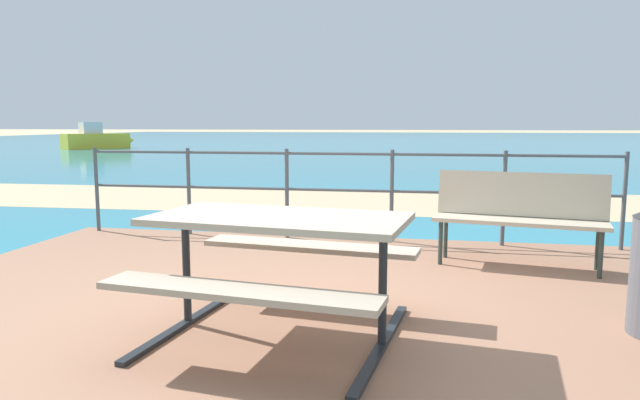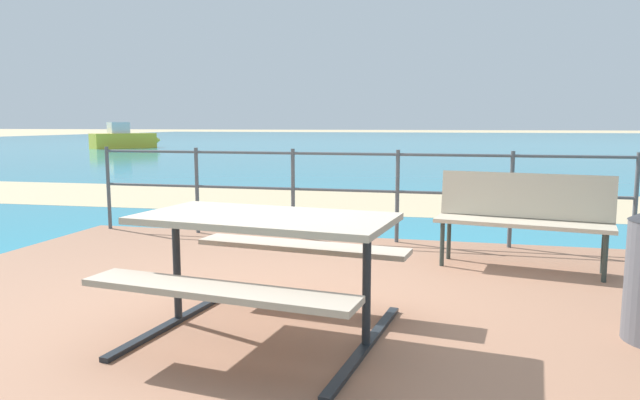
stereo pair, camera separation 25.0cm
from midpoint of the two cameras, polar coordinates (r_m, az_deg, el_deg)
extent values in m
plane|color=tan|center=(4.15, -5.08, -11.38)|extent=(240.00, 240.00, 0.00)
cube|color=#996B51|center=(4.14, -5.08, -10.99)|extent=(6.40, 5.20, 0.06)
cube|color=teal|center=(43.81, 9.09, 5.78)|extent=(90.00, 90.00, 0.01)
cube|color=tan|center=(9.99, 4.24, -0.12)|extent=(54.07, 4.62, 0.01)
cube|color=tan|center=(3.43, -6.26, -1.89)|extent=(1.61, 0.97, 0.04)
cube|color=tan|center=(3.00, -10.70, -9.02)|extent=(1.54, 0.46, 0.04)
cube|color=tan|center=(4.00, -2.85, -4.66)|extent=(1.54, 0.46, 0.04)
cylinder|color=#1E2328|center=(3.81, -15.05, -6.74)|extent=(0.06, 0.06, 0.73)
cube|color=#1E2328|center=(3.91, -14.87, -11.69)|extent=(0.24, 1.40, 0.03)
cylinder|color=#1E2328|center=(3.31, 4.11, -8.68)|extent=(0.06, 0.06, 0.73)
cube|color=#1E2328|center=(3.42, 4.05, -14.28)|extent=(0.24, 1.40, 0.03)
cube|color=#BCAD93|center=(5.38, 17.98, -2.04)|extent=(1.54, 0.67, 0.04)
cube|color=#BCAD93|center=(5.53, 18.19, 0.54)|extent=(1.48, 0.35, 0.41)
cylinder|color=#2D3833|center=(5.35, 10.64, -4.14)|extent=(0.04, 0.04, 0.42)
cylinder|color=#2D3833|center=(5.64, 11.21, -3.55)|extent=(0.04, 0.04, 0.42)
cylinder|color=#2D3833|center=(5.28, 25.04, -4.90)|extent=(0.04, 0.04, 0.42)
cylinder|color=#2D3833|center=(5.57, 24.85, -4.26)|extent=(0.04, 0.04, 0.42)
cylinder|color=#4C5156|center=(7.43, -22.31, 1.00)|extent=(0.04, 0.04, 1.01)
cylinder|color=#4C5156|center=(6.87, -13.99, 0.85)|extent=(0.04, 0.04, 1.01)
cylinder|color=#4C5156|center=(6.47, -4.43, 0.65)|extent=(0.04, 0.04, 1.01)
cylinder|color=#4C5156|center=(6.27, 6.04, 0.41)|extent=(0.04, 0.04, 1.01)
cylinder|color=#4C5156|center=(6.30, 16.81, 0.15)|extent=(0.04, 0.04, 1.01)
cylinder|color=#4C5156|center=(6.54, 27.14, -0.10)|extent=(0.04, 0.04, 1.01)
cylinder|color=#4C5156|center=(6.31, 0.73, 4.64)|extent=(5.90, 0.03, 0.03)
cylinder|color=#4C5156|center=(6.34, 0.72, 0.99)|extent=(5.90, 0.03, 0.03)
cube|color=yellow|center=(33.24, -21.68, 5.49)|extent=(2.85, 3.40, 0.81)
cube|color=silver|center=(33.13, -22.15, 6.69)|extent=(1.17, 1.24, 0.60)
cone|color=yellow|center=(34.04, -18.66, 5.67)|extent=(0.89, 0.83, 0.73)
camera|label=1|loc=(0.13, -91.41, -0.19)|focal=32.04mm
camera|label=2|loc=(0.13, 88.59, 0.19)|focal=32.04mm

